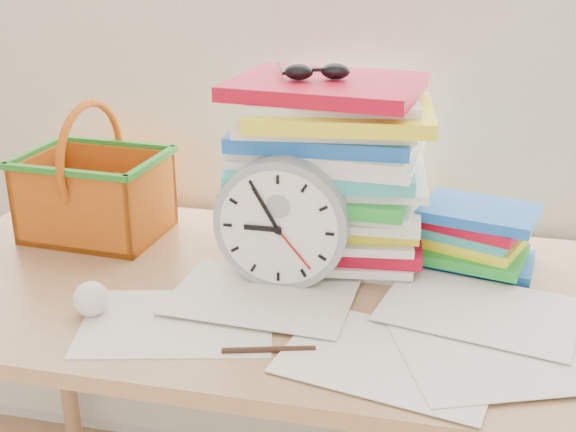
% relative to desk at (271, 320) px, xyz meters
% --- Properties ---
extents(desk, '(1.40, 0.70, 0.75)m').
position_rel_desk_xyz_m(desk, '(0.00, 0.00, 0.00)').
color(desk, '#A4774D').
rests_on(desk, ground).
extents(paper_stack, '(0.38, 0.32, 0.36)m').
position_rel_desk_xyz_m(paper_stack, '(0.08, 0.17, 0.26)').
color(paper_stack, white).
rests_on(paper_stack, desk).
extents(clock, '(0.25, 0.05, 0.25)m').
position_rel_desk_xyz_m(clock, '(0.02, 0.01, 0.20)').
color(clock, '#92969F').
rests_on(clock, desk).
extents(sunglasses, '(0.17, 0.16, 0.03)m').
position_rel_desk_xyz_m(sunglasses, '(0.05, 0.16, 0.45)').
color(sunglasses, black).
rests_on(sunglasses, paper_stack).
extents(book_stack, '(0.30, 0.25, 0.13)m').
position_rel_desk_xyz_m(book_stack, '(0.36, 0.18, 0.14)').
color(book_stack, white).
rests_on(book_stack, desk).
extents(basket, '(0.30, 0.24, 0.29)m').
position_rel_desk_xyz_m(basket, '(-0.43, 0.16, 0.22)').
color(basket, orange).
rests_on(basket, desk).
extents(crumpled_ball, '(0.06, 0.06, 0.06)m').
position_rel_desk_xyz_m(crumpled_ball, '(-0.28, -0.17, 0.11)').
color(crumpled_ball, white).
rests_on(crumpled_ball, desk).
extents(pen, '(0.15, 0.05, 0.01)m').
position_rel_desk_xyz_m(pen, '(0.05, -0.22, 0.08)').
color(pen, black).
rests_on(pen, desk).
extents(scattered_papers, '(1.26, 0.42, 0.02)m').
position_rel_desk_xyz_m(scattered_papers, '(0.00, 0.00, 0.08)').
color(scattered_papers, white).
rests_on(scattered_papers, desk).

